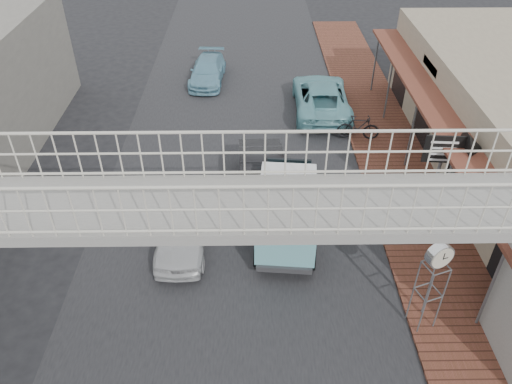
{
  "coord_description": "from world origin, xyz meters",
  "views": [
    {
      "loc": [
        0.56,
        -11.94,
        11.48
      ],
      "look_at": [
        0.74,
        0.94,
        1.8
      ],
      "focal_mm": 35.0,
      "sensor_mm": 36.0,
      "label": 1
    }
  ],
  "objects_px": {
    "motorcycle_near": "(379,189)",
    "motorcycle_far": "(358,127)",
    "white_hatchback": "(182,228)",
    "angkot_far": "(208,71)",
    "street_clock": "(438,259)",
    "arrow_sign": "(470,151)",
    "dark_sedan": "(262,179)",
    "angkot_curb": "(321,97)",
    "angkot_van": "(287,207)"
  },
  "relations": [
    {
      "from": "motorcycle_near",
      "to": "motorcycle_far",
      "type": "height_order",
      "value": "motorcycle_far"
    },
    {
      "from": "white_hatchback",
      "to": "angkot_far",
      "type": "distance_m",
      "value": 12.94
    },
    {
      "from": "motorcycle_far",
      "to": "street_clock",
      "type": "bearing_deg",
      "value": -172.61
    },
    {
      "from": "angkot_far",
      "to": "arrow_sign",
      "type": "xyz_separation_m",
      "value": [
        9.4,
        -11.74,
        2.23
      ]
    },
    {
      "from": "dark_sedan",
      "to": "angkot_curb",
      "type": "xyz_separation_m",
      "value": [
        3.0,
        6.81,
        -0.03
      ]
    },
    {
      "from": "angkot_curb",
      "to": "angkot_van",
      "type": "bearing_deg",
      "value": 77.55
    },
    {
      "from": "dark_sedan",
      "to": "angkot_far",
      "type": "xyz_separation_m",
      "value": [
        -2.69,
        10.33,
        -0.19
      ]
    },
    {
      "from": "angkot_van",
      "to": "motorcycle_near",
      "type": "distance_m",
      "value": 4.13
    },
    {
      "from": "motorcycle_near",
      "to": "street_clock",
      "type": "relative_size",
      "value": 0.56
    },
    {
      "from": "white_hatchback",
      "to": "angkot_far",
      "type": "relative_size",
      "value": 0.96
    },
    {
      "from": "dark_sedan",
      "to": "angkot_curb",
      "type": "bearing_deg",
      "value": 64.56
    },
    {
      "from": "angkot_van",
      "to": "motorcycle_near",
      "type": "xyz_separation_m",
      "value": [
        3.55,
        1.97,
        -0.77
      ]
    },
    {
      "from": "motorcycle_near",
      "to": "angkot_far",
      "type": "bearing_deg",
      "value": 12.88
    },
    {
      "from": "angkot_van",
      "to": "arrow_sign",
      "type": "distance_m",
      "value": 6.21
    },
    {
      "from": "motorcycle_near",
      "to": "street_clock",
      "type": "xyz_separation_m",
      "value": [
        0.0,
        -5.69,
        2.02
      ]
    },
    {
      "from": "white_hatchback",
      "to": "angkot_far",
      "type": "height_order",
      "value": "white_hatchback"
    },
    {
      "from": "dark_sedan",
      "to": "angkot_van",
      "type": "height_order",
      "value": "angkot_van"
    },
    {
      "from": "street_clock",
      "to": "motorcycle_near",
      "type": "bearing_deg",
      "value": 69.94
    },
    {
      "from": "motorcycle_near",
      "to": "motorcycle_far",
      "type": "relative_size",
      "value": 0.89
    },
    {
      "from": "street_clock",
      "to": "arrow_sign",
      "type": "xyz_separation_m",
      "value": [
        2.4,
        4.63,
        0.28
      ]
    },
    {
      "from": "dark_sedan",
      "to": "motorcycle_far",
      "type": "xyz_separation_m",
      "value": [
        4.31,
        4.02,
        -0.13
      ]
    },
    {
      "from": "angkot_far",
      "to": "street_clock",
      "type": "bearing_deg",
      "value": -63.07
    },
    {
      "from": "white_hatchback",
      "to": "angkot_van",
      "type": "distance_m",
      "value": 3.51
    },
    {
      "from": "angkot_curb",
      "to": "street_clock",
      "type": "distance_m",
      "value": 13.05
    },
    {
      "from": "angkot_curb",
      "to": "angkot_van",
      "type": "relative_size",
      "value": 1.26
    },
    {
      "from": "angkot_curb",
      "to": "angkot_far",
      "type": "distance_m",
      "value": 6.69
    },
    {
      "from": "angkot_curb",
      "to": "white_hatchback",
      "type": "bearing_deg",
      "value": 60.22
    },
    {
      "from": "motorcycle_near",
      "to": "angkot_van",
      "type": "bearing_deg",
      "value": 98.67
    },
    {
      "from": "dark_sedan",
      "to": "angkot_van",
      "type": "distance_m",
      "value": 2.5
    },
    {
      "from": "motorcycle_near",
      "to": "street_clock",
      "type": "distance_m",
      "value": 6.03
    },
    {
      "from": "dark_sedan",
      "to": "motorcycle_near",
      "type": "bearing_deg",
      "value": -6.36
    },
    {
      "from": "angkot_van",
      "to": "street_clock",
      "type": "bearing_deg",
      "value": -40.92
    },
    {
      "from": "motorcycle_near",
      "to": "street_clock",
      "type": "bearing_deg",
      "value": 159.64
    },
    {
      "from": "dark_sedan",
      "to": "motorcycle_far",
      "type": "height_order",
      "value": "dark_sedan"
    },
    {
      "from": "dark_sedan",
      "to": "angkot_van",
      "type": "bearing_deg",
      "value": -73.39
    },
    {
      "from": "angkot_curb",
      "to": "angkot_far",
      "type": "bearing_deg",
      "value": -30.41
    },
    {
      "from": "motorcycle_near",
      "to": "arrow_sign",
      "type": "relative_size",
      "value": 0.49
    },
    {
      "from": "motorcycle_near",
      "to": "motorcycle_far",
      "type": "xyz_separation_m",
      "value": [
        0.0,
        4.37,
        0.12
      ]
    },
    {
      "from": "motorcycle_far",
      "to": "arrow_sign",
      "type": "xyz_separation_m",
      "value": [
        2.4,
        -5.43,
        2.17
      ]
    },
    {
      "from": "dark_sedan",
      "to": "motorcycle_far",
      "type": "relative_size",
      "value": 2.59
    },
    {
      "from": "white_hatchback",
      "to": "motorcycle_near",
      "type": "relative_size",
      "value": 2.42
    },
    {
      "from": "motorcycle_near",
      "to": "arrow_sign",
      "type": "distance_m",
      "value": 3.49
    },
    {
      "from": "arrow_sign",
      "to": "angkot_far",
      "type": "bearing_deg",
      "value": 133.23
    },
    {
      "from": "motorcycle_far",
      "to": "street_clock",
      "type": "distance_m",
      "value": 10.24
    },
    {
      "from": "white_hatchback",
      "to": "motorcycle_far",
      "type": "height_order",
      "value": "white_hatchback"
    },
    {
      "from": "angkot_van",
      "to": "motorcycle_far",
      "type": "height_order",
      "value": "angkot_van"
    },
    {
      "from": "arrow_sign",
      "to": "angkot_curb",
      "type": "bearing_deg",
      "value": 118.84
    },
    {
      "from": "white_hatchback",
      "to": "motorcycle_near",
      "type": "distance_m",
      "value": 7.35
    },
    {
      "from": "white_hatchback",
      "to": "street_clock",
      "type": "height_order",
      "value": "street_clock"
    },
    {
      "from": "arrow_sign",
      "to": "dark_sedan",
      "type": "bearing_deg",
      "value": 172.65
    }
  ]
}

